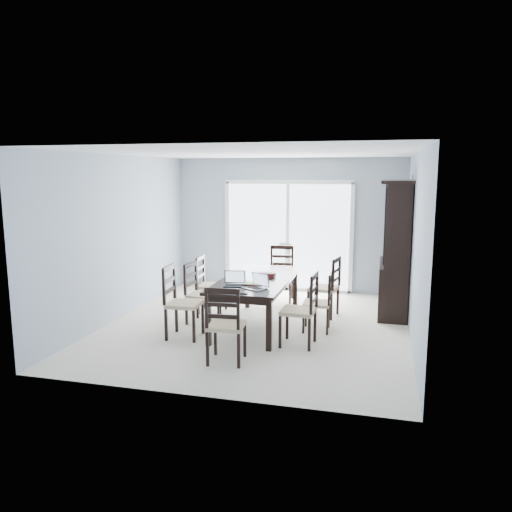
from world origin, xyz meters
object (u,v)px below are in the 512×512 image
Objects in this scene: laptop_dark at (234,283)px; game_box at (266,275)px; chair_left_far at (207,278)px; dining_table at (257,283)px; cell_phone at (243,293)px; chair_end_near at (225,317)px; hot_tub at (265,258)px; chair_right_near at (306,301)px; china_hutch at (395,250)px; chair_right_far at (329,280)px; chair_end_far at (281,267)px; laptop_silver at (254,285)px; chair_left_mid at (197,286)px; chair_left_near at (177,294)px; chair_right_mid at (323,296)px.

game_box is at bearing 56.30° from laptop_dark.
chair_left_far reaches higher than laptop_dark.
dining_table is 0.20m from game_box.
game_box is at bearing 88.79° from cell_phone.
chair_end_near reaches higher than laptop_dark.
chair_left_far is 10.05× the size of cell_phone.
hot_tub reaches higher than dining_table.
hot_tub is (-1.52, 4.07, -0.14)m from chair_right_near.
china_hutch is at bearing 31.71° from dining_table.
chair_end_far is at bearing 57.47° from chair_right_far.
chair_end_near is 0.93m from laptop_silver.
chair_left_mid is 0.99× the size of chair_left_far.
china_hutch is 20.19× the size of cell_phone.
chair_left_near is 1.10× the size of chair_left_mid.
chair_end_far is at bearing 27.22° from chair_right_mid.
chair_left_far is 3.25× the size of laptop_dark.
chair_end_near is 1.02m from laptop_dark.
cell_phone is (0.04, -2.70, 0.15)m from chair_end_far.
chair_right_near is 0.56× the size of hot_tub.
laptop_dark reaches higher than dining_table.
china_hutch is at bearing -55.75° from chair_right_far.
cell_phone is at bearing 31.13° from chair_left_far.
chair_end_far is (0.03, 3.29, 0.01)m from chair_end_near.
dining_table is 1.29m from chair_right_far.
chair_left_far is 2.03m from chair_right_far.
chair_right_mid is (1.00, 0.01, -0.13)m from dining_table.
laptop_dark is at bearing -165.50° from laptop_silver.
chair_right_far is 10.42× the size of cell_phone.
chair_right_far reaches higher than chair_left_mid.
chair_right_mid is 2.79× the size of laptop_silver.
dining_table is at bearing 131.35° from laptop_silver.
chair_right_near is 1.03× the size of chair_end_near.
laptop_dark is at bearing 149.98° from chair_right_far.
chair_end_near reaches higher than chair_left_far.
chair_left_far is 3.00× the size of laptop_silver.
chair_left_near is 2.11m from chair_right_mid.
cell_phone is 4.46m from hot_tub.
china_hutch reaches higher than chair_left_near.
chair_left_far is 0.53× the size of hot_tub.
chair_end_far is at bearing 167.31° from china_hutch.
chair_left_near is 1.34m from chair_left_far.
chair_right_near is 0.85m from cell_phone.
chair_end_near is at bearing 145.51° from chair_right_mid.
chair_left_near is at bearing -146.11° from china_hutch.
dining_table is 8.35× the size of game_box.
chair_right_near is at bearing 30.44° from laptop_silver.
chair_end_near is at bearing -82.27° from hot_tub.
cell_phone is at bearing 134.92° from chair_right_mid.
cell_phone is (1.02, -0.97, 0.18)m from chair_left_mid.
chair_right_near is at bearing 52.60° from chair_left_far.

